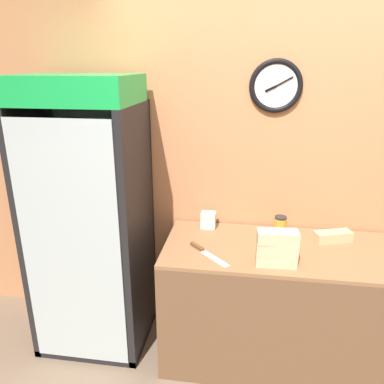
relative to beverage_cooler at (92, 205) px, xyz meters
name	(u,v)px	position (x,y,z in m)	size (l,w,h in m)	color
wall_back	(281,165)	(1.35, 0.33, 0.27)	(5.20, 0.09, 2.70)	tan
prep_counter	(276,304)	(1.35, -0.08, -0.65)	(1.56, 0.71, 0.88)	brown
beverage_cooler	(92,205)	(0.00, 0.00, 0.00)	(0.77, 0.66, 1.99)	black
sandwich_stack_bottom	(276,259)	(1.30, -0.30, -0.17)	(0.25, 0.11, 0.07)	beige
sandwich_stack_middle	(277,248)	(1.30, -0.30, -0.09)	(0.25, 0.12, 0.07)	beige
sandwich_stack_top	(278,237)	(1.30, -0.30, -0.02)	(0.25, 0.13, 0.07)	beige
sandwich_flat_left	(333,236)	(1.71, 0.09, -0.17)	(0.28, 0.17, 0.07)	tan
chefs_knife	(204,251)	(0.84, -0.21, -0.20)	(0.28, 0.29, 0.02)	silver
condiment_jar	(280,225)	(1.35, 0.16, -0.14)	(0.09, 0.09, 0.13)	gold
napkin_dispenser	(208,220)	(0.83, 0.18, -0.15)	(0.11, 0.09, 0.12)	silver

